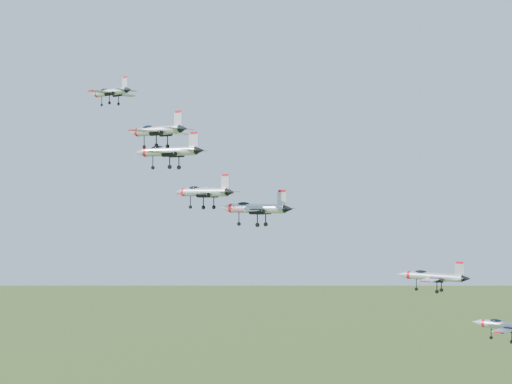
% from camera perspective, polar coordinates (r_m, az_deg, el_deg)
% --- Properties ---
extents(jet_lead, '(11.65, 9.92, 3.17)m').
position_cam_1_polar(jet_lead, '(137.42, -11.59, 7.83)').
color(jet_lead, '#AEB5BB').
extents(jet_left_high, '(13.43, 11.17, 3.59)m').
position_cam_1_polar(jet_left_high, '(111.66, -7.08, 3.25)').
color(jet_left_high, '#AEB5BB').
extents(jet_right_high, '(11.66, 9.91, 3.17)m').
position_cam_1_polar(jet_right_high, '(101.34, -7.97, 4.89)').
color(jet_right_high, '#AEB5BB').
extents(jet_left_low, '(13.91, 11.64, 3.72)m').
position_cam_1_polar(jet_left_low, '(113.74, -0.12, -1.30)').
color(jet_left_low, '#AEB5BB').
extents(jet_right_low, '(11.05, 9.41, 3.01)m').
position_cam_1_polar(jet_right_low, '(97.04, -4.26, 0.01)').
color(jet_right_low, '#AEB5BB').
extents(jet_trail, '(10.47, 8.77, 2.80)m').
position_cam_1_polar(jet_trail, '(101.89, 13.91, -6.56)').
color(jet_trail, '#AEB5BB').
extents(jet_extra, '(10.77, 9.17, 2.93)m').
position_cam_1_polar(jet_extra, '(110.46, 19.46, -10.05)').
color(jet_extra, '#AEB5BB').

